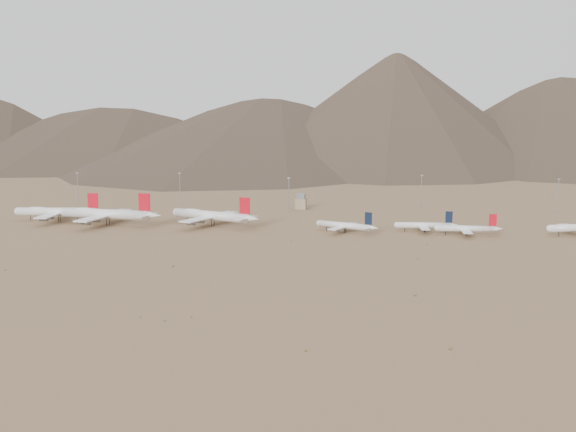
% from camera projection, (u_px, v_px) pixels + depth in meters
% --- Properties ---
extents(ground, '(3000.00, 3000.00, 0.00)m').
position_uv_depth(ground, '(217.00, 236.00, 376.21)').
color(ground, '#A57E55').
rests_on(ground, ground).
extents(mountain_ridge, '(4400.00, 1000.00, 300.00)m').
position_uv_depth(mountain_ridge, '(353.00, 75.00, 1227.96)').
color(mountain_ridge, brown).
rests_on(mountain_ridge, ground).
extents(widebody_west, '(63.98, 49.67, 19.06)m').
position_uv_depth(widebody_west, '(58.00, 212.00, 428.02)').
color(widebody_west, white).
rests_on(widebody_west, ground).
extents(widebody_centre, '(72.16, 55.72, 21.44)m').
position_uv_depth(widebody_centre, '(106.00, 214.00, 412.47)').
color(widebody_centre, white).
rests_on(widebody_centre, ground).
extents(widebody_east, '(64.40, 51.35, 19.95)m').
position_uv_depth(widebody_east, '(212.00, 215.00, 409.17)').
color(widebody_east, white).
rests_on(widebody_east, ground).
extents(narrowbody_a, '(39.21, 29.43, 13.66)m').
position_uv_depth(narrowbody_a, '(346.00, 226.00, 384.78)').
color(narrowbody_a, white).
rests_on(narrowbody_a, ground).
extents(narrowbody_b, '(38.85, 28.12, 12.84)m').
position_uv_depth(narrowbody_b, '(425.00, 225.00, 387.67)').
color(narrowbody_b, white).
rests_on(narrowbody_b, ground).
extents(narrowbody_c, '(39.59, 28.46, 13.06)m').
position_uv_depth(narrowbody_c, '(468.00, 229.00, 375.62)').
color(narrowbody_c, white).
rests_on(narrowbody_c, ground).
extents(control_tower, '(8.00, 8.00, 12.00)m').
position_uv_depth(control_tower, '(301.00, 202.00, 486.47)').
color(control_tower, gray).
rests_on(control_tower, ground).
extents(mast_far_west, '(2.00, 0.60, 25.70)m').
position_uv_depth(mast_far_west, '(78.00, 187.00, 511.24)').
color(mast_far_west, gray).
rests_on(mast_far_west, ground).
extents(mast_west, '(2.00, 0.60, 25.70)m').
position_uv_depth(mast_west, '(180.00, 187.00, 509.59)').
color(mast_west, gray).
rests_on(mast_west, ground).
extents(mast_centre, '(2.00, 0.60, 25.70)m').
position_uv_depth(mast_centre, '(289.00, 193.00, 468.00)').
color(mast_centre, gray).
rests_on(mast_centre, ground).
extents(mast_east, '(2.00, 0.60, 25.70)m').
position_uv_depth(mast_east, '(422.00, 190.00, 490.10)').
color(mast_east, gray).
rests_on(mast_east, ground).
extents(mast_far_east, '(2.00, 0.60, 25.70)m').
position_uv_depth(mast_far_east, '(558.00, 194.00, 459.74)').
color(mast_far_east, gray).
rests_on(mast_far_east, ground).
extents(desert_scrub, '(402.69, 172.30, 0.86)m').
position_uv_depth(desert_scrub, '(111.00, 284.00, 265.62)').
color(desert_scrub, olive).
rests_on(desert_scrub, ground).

